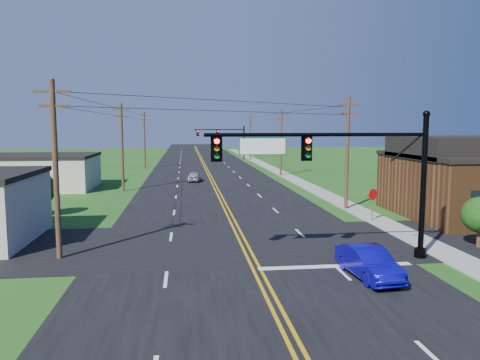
{
  "coord_description": "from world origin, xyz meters",
  "views": [
    {
      "loc": [
        -3.09,
        -14.07,
        6.72
      ],
      "look_at": [
        -0.25,
        10.0,
        3.91
      ],
      "focal_mm": 35.0,
      "sensor_mm": 36.0,
      "label": 1
    }
  ],
  "objects": [
    {
      "name": "ground",
      "position": [
        0.0,
        0.0,
        0.0
      ],
      "size": [
        260.0,
        260.0,
        0.0
      ],
      "primitive_type": "plane",
      "color": "#1B4814",
      "rests_on": "ground"
    },
    {
      "name": "road_main",
      "position": [
        0.0,
        50.0,
        0.02
      ],
      "size": [
        16.0,
        220.0,
        0.04
      ],
      "primitive_type": "cube",
      "color": "black",
      "rests_on": "ground"
    },
    {
      "name": "road_cross",
      "position": [
        0.0,
        12.0,
        0.02
      ],
      "size": [
        70.0,
        10.0,
        0.04
      ],
      "primitive_type": "cube",
      "color": "black",
      "rests_on": "ground"
    },
    {
      "name": "sidewalk",
      "position": [
        10.5,
        40.0,
        0.04
      ],
      "size": [
        2.0,
        160.0,
        0.08
      ],
      "primitive_type": "cube",
      "color": "gray",
      "rests_on": "ground"
    },
    {
      "name": "signal_mast_main",
      "position": [
        4.34,
        8.0,
        4.75
      ],
      "size": [
        11.3,
        0.6,
        7.48
      ],
      "color": "black",
      "rests_on": "ground"
    },
    {
      "name": "signal_mast_far",
      "position": [
        4.44,
        80.0,
        4.55
      ],
      "size": [
        10.98,
        0.6,
        7.48
      ],
      "color": "black",
      "rests_on": "ground"
    },
    {
      "name": "cream_bldg_far",
      "position": [
        -19.0,
        38.0,
        1.86
      ],
      "size": [
        12.2,
        9.2,
        3.7
      ],
      "color": "beige",
      "rests_on": "ground"
    },
    {
      "name": "utility_pole_left_a",
      "position": [
        -9.5,
        10.0,
        4.72
      ],
      "size": [
        1.8,
        0.28,
        9.0
      ],
      "color": "#372619",
      "rests_on": "ground"
    },
    {
      "name": "utility_pole_left_b",
      "position": [
        -9.5,
        35.0,
        4.72
      ],
      "size": [
        1.8,
        0.28,
        9.0
      ],
      "color": "#372619",
      "rests_on": "ground"
    },
    {
      "name": "utility_pole_left_c",
      "position": [
        -9.5,
        62.0,
        4.72
      ],
      "size": [
        1.8,
        0.28,
        9.0
      ],
      "color": "#372619",
      "rests_on": "ground"
    },
    {
      "name": "utility_pole_right_a",
      "position": [
        9.8,
        22.0,
        4.72
      ],
      "size": [
        1.8,
        0.28,
        9.0
      ],
      "color": "#372619",
      "rests_on": "ground"
    },
    {
      "name": "utility_pole_right_b",
      "position": [
        9.8,
        48.0,
        4.72
      ],
      "size": [
        1.8,
        0.28,
        9.0
      ],
      "color": "#372619",
      "rests_on": "ground"
    },
    {
      "name": "utility_pole_right_c",
      "position": [
        9.8,
        78.0,
        4.72
      ],
      "size": [
        1.8,
        0.28,
        9.0
      ],
      "color": "#372619",
      "rests_on": "ground"
    },
    {
      "name": "tree_right_back",
      "position": [
        16.0,
        26.0,
        2.6
      ],
      "size": [
        3.0,
        3.0,
        4.1
      ],
      "color": "#372619",
      "rests_on": "ground"
    },
    {
      "name": "shrub_corner",
      "position": [
        13.0,
        9.5,
        1.85
      ],
      "size": [
        2.0,
        2.0,
        2.86
      ],
      "color": "#372619",
      "rests_on": "ground"
    },
    {
      "name": "tree_left",
      "position": [
        -14.0,
        22.0,
        2.16
      ],
      "size": [
        2.4,
        2.4,
        3.37
      ],
      "color": "#372619",
      "rests_on": "ground"
    },
    {
      "name": "blue_car",
      "position": [
        4.91,
        5.22,
        0.69
      ],
      "size": [
        1.82,
        4.3,
        1.38
      ],
      "primitive_type": "imported",
      "rotation": [
        0.0,
        0.0,
        0.09
      ],
      "color": "#0C0798",
      "rests_on": "ground"
    },
    {
      "name": "distant_car",
      "position": [
        -1.98,
        42.41,
        0.61
      ],
      "size": [
        1.92,
        3.75,
        1.22
      ],
      "primitive_type": "imported",
      "rotation": [
        0.0,
        0.0,
        3.01
      ],
      "color": "#AFAFB4",
      "rests_on": "ground"
    },
    {
      "name": "stop_sign",
      "position": [
        9.93,
        16.98,
        1.71
      ],
      "size": [
        0.79,
        0.38,
        2.37
      ],
      "rotation": [
        0.0,
        0.0,
        0.41
      ],
      "color": "slate",
      "rests_on": "ground"
    }
  ]
}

